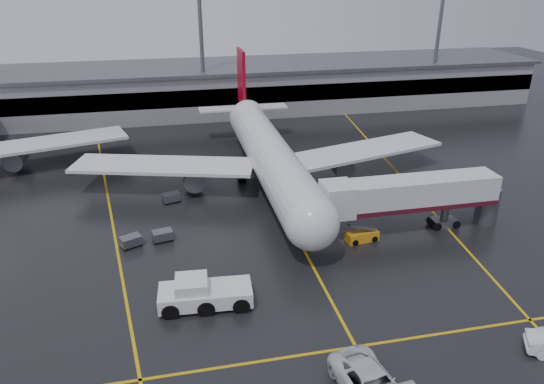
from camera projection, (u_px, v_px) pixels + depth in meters
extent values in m
plane|color=black|center=(286.00, 216.00, 57.15)|extent=(220.00, 220.00, 0.00)
cube|color=gold|center=(286.00, 216.00, 57.15)|extent=(0.25, 90.00, 0.02)
cube|color=gold|center=(356.00, 347.00, 37.50)|extent=(60.00, 0.25, 0.02)
cube|color=gold|center=(108.00, 195.00, 62.20)|extent=(9.99, 69.35, 0.02)
cube|color=gold|center=(396.00, 171.00, 69.56)|extent=(7.57, 69.64, 0.02)
cube|color=gray|center=(227.00, 88.00, 98.37)|extent=(120.00, 18.00, 8.00)
cube|color=black|center=(234.00, 96.00, 90.31)|extent=(120.00, 0.40, 3.00)
cube|color=#595B60|center=(227.00, 66.00, 96.62)|extent=(122.00, 19.00, 0.60)
cylinder|color=#595B60|center=(202.00, 49.00, 88.59)|extent=(0.70, 0.70, 25.00)
cylinder|color=#595B60|center=(438.00, 41.00, 97.30)|extent=(0.70, 0.70, 25.00)
cylinder|color=silver|center=(271.00, 157.00, 62.58)|extent=(5.20, 36.00, 5.20)
sphere|color=silver|center=(312.00, 223.00, 46.51)|extent=(5.20, 5.20, 5.20)
cone|color=silver|center=(243.00, 109.00, 81.09)|extent=(4.94, 8.00, 4.94)
cube|color=maroon|center=(241.00, 77.00, 79.98)|extent=(0.50, 5.50, 8.50)
cube|color=silver|center=(243.00, 108.00, 81.00)|extent=(14.00, 3.00, 0.25)
cube|color=silver|center=(163.00, 165.00, 62.18)|extent=(22.80, 11.83, 0.40)
cube|color=silver|center=(364.00, 150.00, 67.21)|extent=(22.80, 11.83, 0.40)
cylinder|color=#595B60|center=(194.00, 177.00, 62.53)|extent=(2.60, 4.50, 2.60)
cylinder|color=#595B60|center=(340.00, 165.00, 66.21)|extent=(2.60, 4.50, 2.60)
cylinder|color=#595B60|center=(302.00, 238.00, 50.49)|extent=(0.56, 0.56, 2.00)
cylinder|color=#595B60|center=(242.00, 174.00, 65.94)|extent=(0.56, 0.56, 2.00)
cylinder|color=#595B60|center=(290.00, 170.00, 67.18)|extent=(0.56, 0.56, 2.00)
cylinder|color=black|center=(302.00, 243.00, 50.72)|extent=(0.40, 1.10, 1.10)
cylinder|color=black|center=(242.00, 177.00, 66.12)|extent=(1.00, 1.40, 1.40)
cylinder|color=black|center=(290.00, 173.00, 67.36)|extent=(1.00, 1.40, 1.40)
cube|color=silver|center=(43.00, 143.00, 69.79)|extent=(22.80, 11.83, 0.40)
cylinder|color=#595B60|center=(16.00, 157.00, 68.79)|extent=(2.60, 4.50, 2.60)
cube|color=silver|center=(413.00, 192.00, 52.32)|extent=(18.00, 3.20, 3.00)
cube|color=#480F1A|center=(412.00, 204.00, 52.85)|extent=(18.00, 3.30, 0.50)
cube|color=silver|center=(337.00, 199.00, 50.74)|extent=(3.00, 3.40, 3.30)
cylinder|color=#595B60|center=(445.00, 214.00, 54.28)|extent=(0.80, 0.80, 3.00)
cube|color=#595B60|center=(443.00, 222.00, 54.71)|extent=(2.60, 1.60, 0.90)
cylinder|color=#595B60|center=(487.00, 205.00, 55.04)|extent=(2.40, 2.40, 4.00)
cylinder|color=black|center=(434.00, 223.00, 54.49)|extent=(0.90, 1.80, 0.90)
cylinder|color=black|center=(452.00, 221.00, 54.92)|extent=(0.90, 1.80, 0.90)
cube|color=silver|center=(206.00, 295.00, 41.79)|extent=(7.79, 3.58, 1.30)
cube|color=silver|center=(191.00, 285.00, 41.21)|extent=(2.79, 2.79, 1.08)
cube|color=black|center=(191.00, 285.00, 41.21)|extent=(2.51, 2.51, 0.98)
cylinder|color=black|center=(171.00, 302.00, 41.58)|extent=(1.64, 3.35, 1.41)
cylinder|color=black|center=(206.00, 299.00, 41.94)|extent=(1.64, 3.35, 1.41)
cylinder|color=black|center=(240.00, 296.00, 42.31)|extent=(1.64, 3.35, 1.41)
cube|color=orange|center=(362.00, 236.00, 51.86)|extent=(3.46, 1.80, 1.01)
cube|color=#595B60|center=(363.00, 228.00, 51.47)|extent=(3.27, 1.24, 1.15)
cylinder|color=black|center=(352.00, 240.00, 51.62)|extent=(0.84, 1.63, 0.64)
cylinder|color=black|center=(371.00, 236.00, 52.30)|extent=(0.84, 1.63, 0.64)
cube|color=#595B60|center=(162.00, 235.00, 51.77)|extent=(2.22, 1.68, 0.90)
cylinder|color=black|center=(156.00, 243.00, 51.25)|extent=(0.40, 0.20, 0.40)
cylinder|color=black|center=(172.00, 240.00, 51.84)|extent=(0.40, 0.20, 0.40)
cylinder|color=black|center=(154.00, 238.00, 52.08)|extent=(0.40, 0.20, 0.40)
cylinder|color=black|center=(169.00, 235.00, 52.67)|extent=(0.40, 0.20, 0.40)
cube|color=#595B60|center=(131.00, 241.00, 50.69)|extent=(2.36, 2.01, 0.90)
cylinder|color=black|center=(126.00, 249.00, 50.08)|extent=(0.40, 0.20, 0.40)
cylinder|color=black|center=(141.00, 244.00, 50.95)|extent=(0.40, 0.20, 0.40)
cylinder|color=black|center=(122.00, 245.00, 50.81)|extent=(0.40, 0.20, 0.40)
cylinder|color=black|center=(137.00, 240.00, 51.68)|extent=(0.40, 0.20, 0.40)
cube|color=#595B60|center=(171.00, 197.00, 60.27)|extent=(2.28, 1.80, 0.90)
cylinder|color=black|center=(167.00, 203.00, 59.71)|extent=(0.40, 0.20, 0.40)
cylinder|color=black|center=(180.00, 201.00, 60.40)|extent=(0.40, 0.20, 0.40)
cylinder|color=black|center=(164.00, 200.00, 60.51)|extent=(0.40, 0.20, 0.40)
cylinder|color=black|center=(177.00, 198.00, 61.20)|extent=(0.40, 0.20, 0.40)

